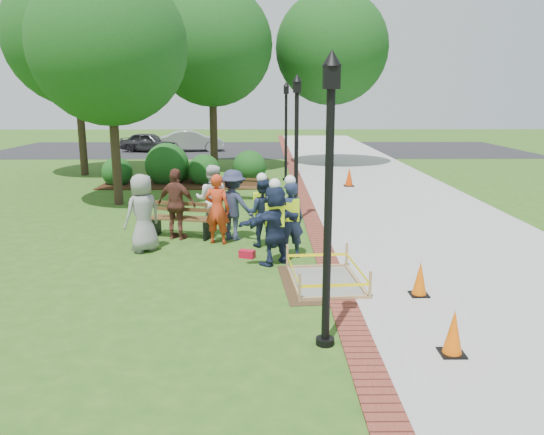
{
  "coord_description": "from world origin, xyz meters",
  "views": [
    {
      "loc": [
        0.36,
        -10.34,
        3.65
      ],
      "look_at": [
        0.5,
        1.2,
        1.0
      ],
      "focal_mm": 35.0,
      "sensor_mm": 36.0,
      "label": 1
    }
  ],
  "objects_px": {
    "wet_concrete_pad": "(325,272)",
    "hivis_worker_a": "(275,222)",
    "hivis_worker_b": "(290,217)",
    "lamp_near": "(329,182)",
    "bench_near": "(182,226)",
    "cone_front": "(453,334)",
    "hivis_worker_c": "(262,210)"
  },
  "relations": [
    {
      "from": "wet_concrete_pad",
      "to": "hivis_worker_a",
      "type": "distance_m",
      "value": 1.76
    },
    {
      "from": "hivis_worker_a",
      "to": "hivis_worker_b",
      "type": "relative_size",
      "value": 1.0
    },
    {
      "from": "hivis_worker_a",
      "to": "lamp_near",
      "type": "bearing_deg",
      "value": -80.02
    },
    {
      "from": "hivis_worker_a",
      "to": "wet_concrete_pad",
      "type": "bearing_deg",
      "value": -52.09
    },
    {
      "from": "wet_concrete_pad",
      "to": "bench_near",
      "type": "distance_m",
      "value": 4.96
    },
    {
      "from": "hivis_worker_b",
      "to": "cone_front",
      "type": "bearing_deg",
      "value": -66.07
    },
    {
      "from": "hivis_worker_c",
      "to": "hivis_worker_a",
      "type": "bearing_deg",
      "value": -78.63
    },
    {
      "from": "bench_near",
      "to": "hivis_worker_a",
      "type": "distance_m",
      "value": 3.43
    },
    {
      "from": "hivis_worker_c",
      "to": "lamp_near",
      "type": "bearing_deg",
      "value": -79.64
    },
    {
      "from": "bench_near",
      "to": "hivis_worker_c",
      "type": "height_order",
      "value": "hivis_worker_c"
    },
    {
      "from": "cone_front",
      "to": "hivis_worker_b",
      "type": "relative_size",
      "value": 0.36
    },
    {
      "from": "wet_concrete_pad",
      "to": "hivis_worker_c",
      "type": "distance_m",
      "value": 3.08
    },
    {
      "from": "wet_concrete_pad",
      "to": "cone_front",
      "type": "distance_m",
      "value": 3.39
    },
    {
      "from": "cone_front",
      "to": "hivis_worker_a",
      "type": "bearing_deg",
      "value": 119.97
    },
    {
      "from": "wet_concrete_pad",
      "to": "cone_front",
      "type": "height_order",
      "value": "cone_front"
    },
    {
      "from": "bench_near",
      "to": "hivis_worker_a",
      "type": "relative_size",
      "value": 0.91
    },
    {
      "from": "hivis_worker_c",
      "to": "wet_concrete_pad",
      "type": "bearing_deg",
      "value": -64.8
    },
    {
      "from": "lamp_near",
      "to": "bench_near",
      "type": "bearing_deg",
      "value": 116.42
    },
    {
      "from": "wet_concrete_pad",
      "to": "hivis_worker_c",
      "type": "bearing_deg",
      "value": 115.2
    },
    {
      "from": "hivis_worker_a",
      "to": "hivis_worker_c",
      "type": "height_order",
      "value": "hivis_worker_a"
    },
    {
      "from": "hivis_worker_a",
      "to": "hivis_worker_b",
      "type": "bearing_deg",
      "value": 54.31
    },
    {
      "from": "cone_front",
      "to": "wet_concrete_pad",
      "type": "bearing_deg",
      "value": 116.22
    },
    {
      "from": "lamp_near",
      "to": "hivis_worker_c",
      "type": "bearing_deg",
      "value": 100.36
    },
    {
      "from": "bench_near",
      "to": "hivis_worker_b",
      "type": "bearing_deg",
      "value": -33.57
    },
    {
      "from": "lamp_near",
      "to": "hivis_worker_b",
      "type": "xyz_separation_m",
      "value": [
        -0.34,
        4.43,
        -1.53
      ]
    },
    {
      "from": "hivis_worker_a",
      "to": "cone_front",
      "type": "bearing_deg",
      "value": -60.03
    },
    {
      "from": "lamp_near",
      "to": "hivis_worker_c",
      "type": "relative_size",
      "value": 2.31
    },
    {
      "from": "hivis_worker_a",
      "to": "hivis_worker_c",
      "type": "relative_size",
      "value": 1.05
    },
    {
      "from": "bench_near",
      "to": "lamp_near",
      "type": "distance_m",
      "value": 7.34
    },
    {
      "from": "wet_concrete_pad",
      "to": "lamp_near",
      "type": "xyz_separation_m",
      "value": [
        -0.29,
        -2.67,
        2.25
      ]
    },
    {
      "from": "cone_front",
      "to": "hivis_worker_c",
      "type": "distance_m",
      "value": 6.42
    },
    {
      "from": "wet_concrete_pad",
      "to": "cone_front",
      "type": "bearing_deg",
      "value": -63.78
    }
  ]
}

